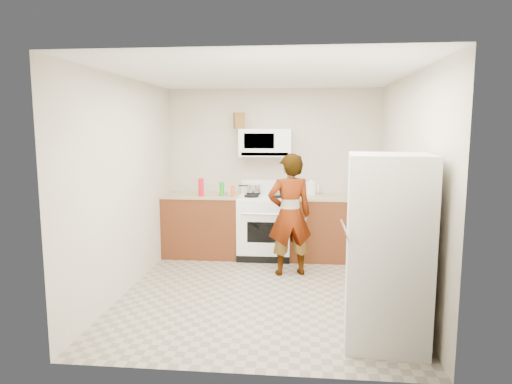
# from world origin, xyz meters

# --- Properties ---
(floor) EXTENTS (3.60, 3.60, 0.00)m
(floor) POSITION_xyz_m (0.00, 0.00, 0.00)
(floor) COLOR gray
(floor) RESTS_ON ground
(back_wall) EXTENTS (3.20, 0.02, 2.50)m
(back_wall) POSITION_xyz_m (0.00, 1.79, 1.25)
(back_wall) COLOR beige
(back_wall) RESTS_ON floor
(right_wall) EXTENTS (0.02, 3.60, 2.50)m
(right_wall) POSITION_xyz_m (1.59, 0.00, 1.25)
(right_wall) COLOR beige
(right_wall) RESTS_ON floor
(cabinet_left) EXTENTS (1.12, 0.62, 0.90)m
(cabinet_left) POSITION_xyz_m (-1.04, 1.49, 0.45)
(cabinet_left) COLOR #5B2815
(cabinet_left) RESTS_ON floor
(counter_left) EXTENTS (1.14, 0.64, 0.03)m
(counter_left) POSITION_xyz_m (-1.04, 1.49, 0.92)
(counter_left) COLOR tan
(counter_left) RESTS_ON cabinet_left
(cabinet_right) EXTENTS (0.80, 0.62, 0.90)m
(cabinet_right) POSITION_xyz_m (0.68, 1.49, 0.45)
(cabinet_right) COLOR #5B2815
(cabinet_right) RESTS_ON floor
(counter_right) EXTENTS (0.82, 0.64, 0.03)m
(counter_right) POSITION_xyz_m (0.68, 1.49, 0.92)
(counter_right) COLOR tan
(counter_right) RESTS_ON cabinet_right
(gas_range) EXTENTS (0.76, 0.65, 1.13)m
(gas_range) POSITION_xyz_m (-0.10, 1.48, 0.49)
(gas_range) COLOR white
(gas_range) RESTS_ON floor
(microwave) EXTENTS (0.76, 0.38, 0.40)m
(microwave) POSITION_xyz_m (-0.10, 1.61, 1.70)
(microwave) COLOR white
(microwave) RESTS_ON back_wall
(person) EXTENTS (0.66, 0.52, 1.60)m
(person) POSITION_xyz_m (0.29, 0.71, 0.80)
(person) COLOR tan
(person) RESTS_ON floor
(fridge) EXTENTS (0.75, 0.75, 1.70)m
(fridge) POSITION_xyz_m (1.20, -1.12, 0.85)
(fridge) COLOR white
(fridge) RESTS_ON floor
(kettle) EXTENTS (0.15, 0.15, 0.18)m
(kettle) POSITION_xyz_m (0.58, 1.61, 1.03)
(kettle) COLOR white
(kettle) RESTS_ON counter_right
(jug) EXTENTS (0.18, 0.18, 0.24)m
(jug) POSITION_xyz_m (-0.49, 1.60, 2.02)
(jug) COLOR brown
(jug) RESTS_ON microwave
(saucepan) EXTENTS (0.26, 0.26, 0.12)m
(saucepan) POSITION_xyz_m (-0.28, 1.63, 1.01)
(saucepan) COLOR silver
(saucepan) RESTS_ON gas_range
(tray) EXTENTS (0.29, 0.25, 0.05)m
(tray) POSITION_xyz_m (0.11, 1.41, 0.96)
(tray) COLOR silver
(tray) RESTS_ON gas_range
(bottle_spray) EXTENTS (0.10, 0.10, 0.26)m
(bottle_spray) POSITION_xyz_m (-1.01, 1.27, 1.06)
(bottle_spray) COLOR red
(bottle_spray) RESTS_ON counter_left
(bottle_hot_sauce) EXTENTS (0.05, 0.05, 0.17)m
(bottle_hot_sauce) POSITION_xyz_m (-0.54, 1.26, 1.02)
(bottle_hot_sauce) COLOR #FD491C
(bottle_hot_sauce) RESTS_ON counter_left
(bottle_green_cap) EXTENTS (0.07, 0.07, 0.20)m
(bottle_green_cap) POSITION_xyz_m (-0.71, 1.32, 1.04)
(bottle_green_cap) COLOR #1B961B
(bottle_green_cap) RESTS_ON counter_left
(pot_lid) EXTENTS (0.31, 0.31, 0.01)m
(pot_lid) POSITION_xyz_m (-0.66, 1.40, 0.94)
(pot_lid) COLOR white
(pot_lid) RESTS_ON counter_left
(broom) EXTENTS (0.22, 0.18, 1.23)m
(broom) POSITION_xyz_m (1.54, 1.00, 0.62)
(broom) COLOR white
(broom) RESTS_ON floor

